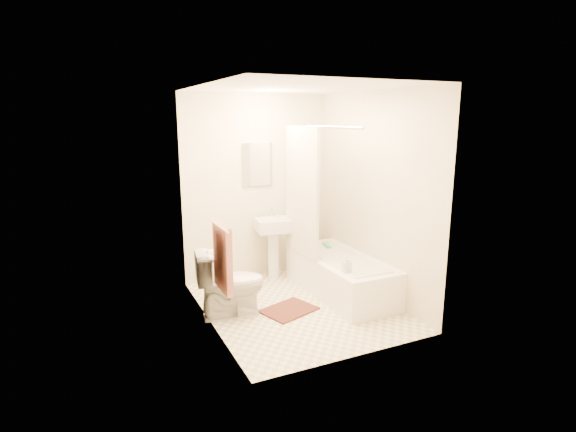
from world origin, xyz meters
name	(u,v)px	position (x,y,z in m)	size (l,w,h in m)	color
floor	(297,306)	(0.00, 0.00, 0.00)	(2.40, 2.40, 0.00)	beige
ceiling	(298,87)	(0.00, 0.00, 2.40)	(2.40, 2.40, 0.00)	white
wall_back	(257,187)	(0.00, 1.20, 1.20)	(2.00, 0.02, 2.40)	beige
wall_left	(207,211)	(-1.00, 0.00, 1.20)	(0.02, 2.40, 2.40)	beige
wall_right	(374,196)	(1.00, 0.00, 1.20)	(0.02, 2.40, 2.40)	beige
mirror	(258,164)	(0.00, 1.18, 1.50)	(0.40, 0.03, 0.55)	white
curtain_rod	(319,126)	(0.30, 0.10, 2.00)	(0.03, 0.03, 1.70)	silver
shower_curtain	(302,192)	(0.30, 0.50, 1.22)	(0.04, 0.80, 1.55)	silver
towel_bar	(218,225)	(-0.96, -0.25, 1.10)	(0.02, 0.02, 0.60)	silver
towel	(223,257)	(-0.93, -0.25, 0.78)	(0.06, 0.45, 0.66)	#CC7266
toilet_paper	(212,255)	(-0.93, 0.12, 0.70)	(0.12, 0.12, 0.11)	white
toilet	(230,284)	(-0.75, 0.10, 0.36)	(0.41, 0.73, 0.72)	white
sink	(274,246)	(0.12, 0.95, 0.44)	(0.45, 0.36, 0.89)	silver
bathtub	(340,275)	(0.65, 0.14, 0.23)	(0.70, 1.60, 0.45)	white
bath_mat	(289,310)	(-0.14, -0.07, 0.01)	(0.57, 0.43, 0.02)	#4B2820
soap_bottle	(347,264)	(0.43, -0.34, 0.54)	(0.08, 0.08, 0.18)	white
scrub_brush	(327,246)	(0.72, 0.59, 0.47)	(0.06, 0.21, 0.04)	#42B973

